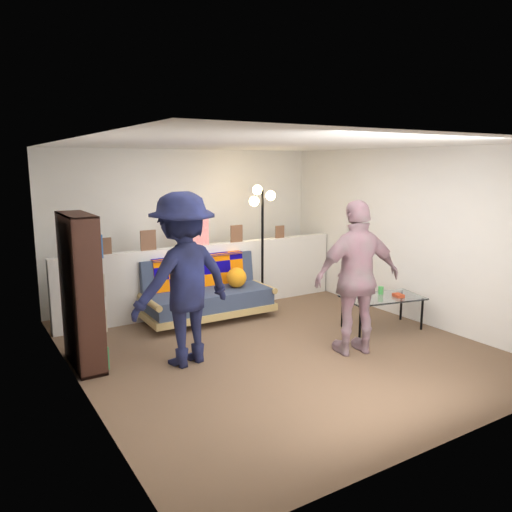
% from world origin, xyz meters
% --- Properties ---
extents(ground, '(5.00, 5.00, 0.00)m').
position_xyz_m(ground, '(0.00, 0.00, 0.00)').
color(ground, brown).
rests_on(ground, ground).
extents(room_shell, '(4.60, 5.05, 2.45)m').
position_xyz_m(room_shell, '(0.00, 0.47, 1.67)').
color(room_shell, silver).
rests_on(room_shell, ground).
extents(half_wall_ledge, '(4.45, 0.15, 1.00)m').
position_xyz_m(half_wall_ledge, '(0.00, 1.80, 0.50)').
color(half_wall_ledge, silver).
rests_on(half_wall_ledge, ground).
extents(ledge_decor, '(2.97, 0.02, 0.45)m').
position_xyz_m(ledge_decor, '(-0.23, 1.78, 1.18)').
color(ledge_decor, brown).
rests_on(ledge_decor, half_wall_ledge).
extents(futon_sofa, '(1.84, 0.91, 0.78)m').
position_xyz_m(futon_sofa, '(-0.18, 1.43, 0.37)').
color(futon_sofa, tan).
rests_on(futon_sofa, ground).
extents(bookshelf, '(0.28, 0.84, 1.67)m').
position_xyz_m(bookshelf, '(-2.08, 0.61, 0.78)').
color(bookshelf, black).
rests_on(bookshelf, ground).
extents(coffee_table, '(1.14, 0.78, 0.54)m').
position_xyz_m(coffee_table, '(1.62, -0.21, 0.41)').
color(coffee_table, black).
rests_on(coffee_table, ground).
extents(floor_lamp, '(0.43, 0.36, 1.87)m').
position_xyz_m(floor_lamp, '(0.79, 1.54, 1.32)').
color(floor_lamp, black).
rests_on(floor_lamp, ground).
extents(person_left, '(1.35, 0.95, 1.89)m').
position_xyz_m(person_left, '(-1.11, 0.10, 0.95)').
color(person_left, black).
rests_on(person_left, ground).
extents(person_right, '(1.12, 0.67, 1.79)m').
position_xyz_m(person_right, '(0.71, -0.67, 0.89)').
color(person_right, '#C88198').
rests_on(person_right, ground).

